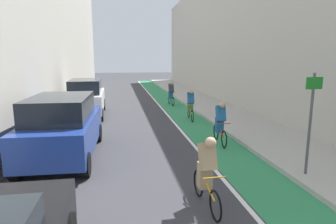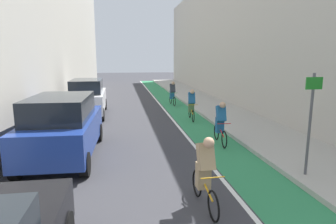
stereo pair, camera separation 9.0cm
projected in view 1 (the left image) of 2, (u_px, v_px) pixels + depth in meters
The scene contains 12 objects.
ground_plane at pixel (133, 113), 16.62m from camera, with size 91.51×91.51×0.00m, color #38383D.
bike_lane_paint at pixel (173, 106), 19.01m from camera, with size 1.60×41.59×0.00m, color #2D8451.
lane_divider_stripe at pixel (160, 106), 18.86m from camera, with size 0.12×41.59×0.00m, color white.
sidewalk_right at pixel (206, 104), 19.37m from camera, with size 2.90×41.59×0.14m, color #A8A59E.
building_facade_right at pixel (235, 35), 20.88m from camera, with size 2.40×37.59×9.50m, color #B2ADA3.
parked_suv_blue at pixel (63, 126), 8.92m from camera, with size 2.09×4.51×1.98m.
parked_suv_white at pixel (87, 97), 15.55m from camera, with size 1.88×4.45×1.98m.
cyclist_lead at pixel (207, 171), 5.96m from camera, with size 0.48×1.66×1.58m.
cyclist_mid at pixel (220, 121), 10.48m from camera, with size 0.48×1.66×1.59m.
cyclist_trailing at pixel (190, 104), 14.52m from camera, with size 0.48×1.65×1.58m.
cyclist_far at pixel (171, 92), 19.17m from camera, with size 0.48×1.67×1.59m.
street_sign_post at pixel (311, 115), 7.20m from camera, with size 0.44×0.07×2.61m.
Camera 1 is at (-0.75, 0.37, 3.12)m, focal length 30.74 mm.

